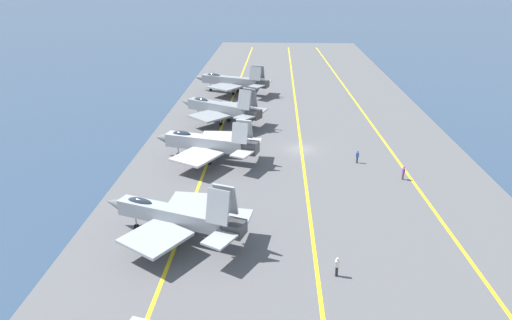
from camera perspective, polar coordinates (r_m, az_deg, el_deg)
The scene contains 12 objects.
ground_plane at distance 67.43m, azimuth 5.68°, elevation 1.04°, with size 2000.00×2000.00×0.00m, color #2D425B.
carrier_deck at distance 67.36m, azimuth 5.69°, elevation 1.20°, with size 211.91×47.23×0.40m, color #565659.
deck_stripe_foul_line at distance 69.25m, azimuth 16.49°, elevation 1.13°, with size 190.72×0.36×0.01m, color yellow.
deck_stripe_centerline at distance 67.29m, azimuth 5.69°, elevation 1.36°, with size 190.72×0.36×0.01m, color yellow.
deck_stripe_edge_line at distance 67.80m, azimuth -5.33°, elevation 1.54°, with size 190.72×0.36×0.01m, color yellow.
parked_jet_second at distance 44.70m, azimuth -10.09°, elevation -6.86°, with size 12.48×15.37×6.50m.
parked_jet_third at distance 62.42m, azimuth -6.16°, elevation 2.12°, with size 13.46×15.21×6.16m.
parked_jet_fourth at distance 78.17m, azimuth -4.47°, elevation 6.49°, with size 12.75×15.99×6.64m.
parked_jet_fifth at distance 97.74m, azimuth -3.04°, elevation 9.84°, with size 12.70×17.17×6.30m.
crew_blue_vest at distance 63.33m, azimuth 12.55°, elevation 0.47°, with size 0.38×0.45×1.78m.
crew_white_vest at distance 40.45m, azimuth 10.09°, elevation -12.91°, with size 0.30×0.40×1.86m.
crew_purple_vest at distance 59.82m, azimuth 17.94°, elevation -1.48°, with size 0.42×0.33×1.77m.
Camera 1 is at (-62.62, 3.81, 24.72)m, focal length 32.00 mm.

